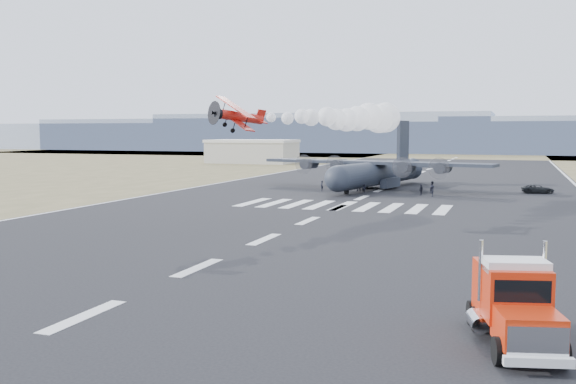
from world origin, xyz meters
The scene contains 21 objects.
ground centered at (0.00, 0.00, 0.00)m, with size 500.00×500.00×0.00m, color black.
scrub_far centered at (0.00, 230.00, 0.00)m, with size 500.00×80.00×0.00m, color brown.
runway_markings centered at (0.00, 60.00, 0.01)m, with size 60.00×260.00×0.01m, color silver, non-canonical shape.
ridge_seg_a centered at (-195.00, 260.00, 6.50)m, with size 150.00×50.00×13.00m, color #8896AD.
ridge_seg_b centered at (-130.00, 260.00, 7.50)m, with size 150.00×50.00×15.00m, color #8896AD.
ridge_seg_c centered at (-65.00, 260.00, 8.50)m, with size 150.00×50.00×17.00m, color #8896AD.
ridge_seg_d centered at (0.00, 260.00, 6.50)m, with size 150.00×50.00×13.00m, color #8896AD.
hangar_left centered at (-52.00, 145.00, 3.41)m, with size 24.50×14.50×6.70m.
semi_truck centered at (19.96, 2.78, 1.82)m, with size 4.37×8.42×3.70m.
aerobatic_biplane centered at (-5.17, 30.14, 10.55)m, with size 5.91×5.87×3.57m.
smoke_trail centered at (1.95, 53.04, 10.75)m, with size 10.26×27.85×3.95m.
transport_aircraft centered at (-0.86, 75.09, 2.82)m, with size 37.69×30.85×10.93m.
support_vehicle centered at (22.99, 75.35, 0.63)m, with size 2.08×4.52×1.26m, color black.
crew_a centered at (-8.10, 68.06, 0.79)m, with size 0.58×0.47×1.58m, color black.
crew_b centered at (-2.76, 69.38, 0.94)m, with size 0.91×0.56×1.88m, color black.
crew_c centered at (8.89, 64.91, 0.80)m, with size 1.04×0.48×1.60m, color black.
crew_d centered at (7.18, 66.29, 0.78)m, with size 0.91×0.47×1.56m, color black.
crew_e centered at (-5.69, 70.34, 0.92)m, with size 0.89×0.55×1.83m, color black.
crew_f centered at (-5.05, 70.45, 0.82)m, with size 1.52×0.49×1.64m, color black.
crew_g centered at (-1.20, 66.60, 0.86)m, with size 0.63×0.51×1.72m, color black.
crew_h centered at (8.31, 70.03, 0.89)m, with size 0.87×0.54×1.79m, color black.
Camera 1 is at (19.88, -25.68, 9.09)m, focal length 40.00 mm.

